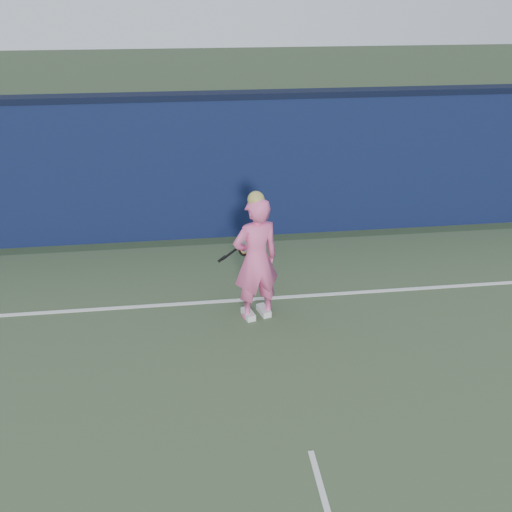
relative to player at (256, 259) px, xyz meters
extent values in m
cube|color=#0C1A38|center=(0.24, 2.93, 0.35)|extent=(24.00, 0.40, 2.50)
cube|color=black|center=(0.24, 2.93, 1.65)|extent=(24.00, 0.42, 0.10)
imported|color=pink|center=(0.00, 0.00, -0.01)|extent=(0.75, 0.59, 1.79)
sphere|color=tan|center=(0.00, 0.00, 0.86)|extent=(0.22, 0.22, 0.22)
cube|color=white|center=(0.12, 0.03, -0.85)|extent=(0.19, 0.30, 0.10)
cube|color=white|center=(-0.12, -0.03, -0.85)|extent=(0.19, 0.30, 0.10)
torus|color=black|center=(-0.09, 0.49, 0.00)|extent=(0.27, 0.30, 0.34)
torus|color=#C79012|center=(-0.09, 0.49, 0.00)|extent=(0.21, 0.24, 0.28)
cylinder|color=beige|center=(-0.09, 0.49, 0.00)|extent=(0.21, 0.23, 0.28)
cylinder|color=black|center=(-0.32, 0.36, -0.07)|extent=(0.26, 0.22, 0.11)
cylinder|color=black|center=(-0.44, 0.29, -0.12)|extent=(0.13, 0.12, 0.07)
cube|color=white|center=(0.24, 0.43, -0.89)|extent=(11.00, 0.08, 0.01)
camera|label=1|loc=(-0.81, -6.47, 3.33)|focal=38.00mm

